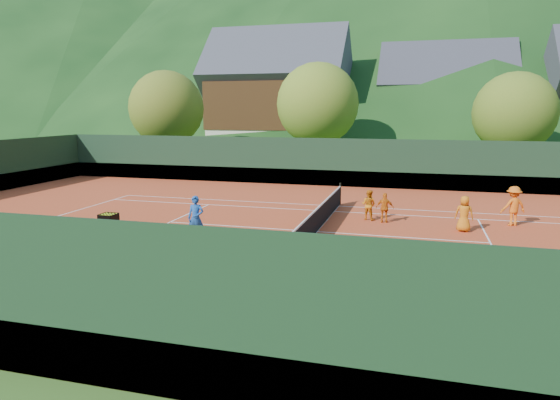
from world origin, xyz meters
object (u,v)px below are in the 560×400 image
(student_d, at_px, (513,206))
(tennis_net, at_px, (317,219))
(coach, at_px, (196,218))
(chalet_left, at_px, (278,101))
(ball_hopper, at_px, (109,221))
(chalet_mid, at_px, (444,107))
(student_c, at_px, (464,214))
(student_a, at_px, (369,205))
(student_b, at_px, (385,208))

(student_d, distance_m, tennis_net, 8.29)
(coach, bearing_deg, chalet_left, 95.22)
(coach, xyz_separation_m, ball_hopper, (-3.04, -0.96, -0.07))
(chalet_mid, bearing_deg, chalet_left, -165.96)
(student_c, bearing_deg, student_a, -11.93)
(student_c, height_order, ball_hopper, student_c)
(student_b, bearing_deg, chalet_mid, -98.55)
(student_a, distance_m, chalet_left, 30.11)
(coach, distance_m, tennis_net, 4.73)
(chalet_left, bearing_deg, student_c, -61.26)
(tennis_net, relative_size, chalet_mid, 0.95)
(student_a, relative_size, chalet_mid, 0.10)
(student_a, xyz_separation_m, student_b, (0.72, -0.38, -0.02))
(student_d, bearing_deg, ball_hopper, -0.23)
(chalet_mid, bearing_deg, student_a, -97.74)
(ball_hopper, bearing_deg, student_d, 24.00)
(coach, xyz_separation_m, student_d, (11.70, 5.61, 0.00))
(coach, height_order, student_d, student_d)
(student_b, xyz_separation_m, student_d, (5.16, 0.87, 0.18))
(coach, relative_size, chalet_mid, 0.13)
(student_b, bearing_deg, coach, 33.75)
(ball_hopper, bearing_deg, student_c, 21.19)
(coach, relative_size, student_a, 1.24)
(coach, relative_size, tennis_net, 0.14)
(tennis_net, distance_m, chalet_mid, 34.81)
(coach, bearing_deg, student_d, 20.46)
(student_b, bearing_deg, student_a, -29.92)
(student_a, relative_size, chalet_left, 0.10)
(student_b, distance_m, student_c, 3.21)
(student_b, xyz_separation_m, student_c, (3.12, -0.77, 0.08))
(student_c, height_order, student_d, student_d)
(tennis_net, distance_m, chalet_left, 32.04)
(ball_hopper, bearing_deg, tennis_net, 25.15)
(student_d, xyz_separation_m, chalet_mid, (-1.63, 30.77, 4.14))
(tennis_net, height_order, ball_hopper, tennis_net)
(coach, distance_m, student_a, 7.75)
(ball_hopper, bearing_deg, student_a, 34.40)
(student_d, distance_m, chalet_left, 32.41)
(student_c, distance_m, student_d, 2.62)
(tennis_net, relative_size, chalet_left, 0.87)
(student_a, relative_size, student_c, 0.93)
(student_d, height_order, tennis_net, student_d)
(student_a, xyz_separation_m, tennis_net, (-1.75, -2.73, -0.16))
(coach, relative_size, student_d, 1.00)
(student_d, bearing_deg, tennis_net, -1.32)
(coach, height_order, ball_hopper, coach)
(chalet_left, xyz_separation_m, chalet_mid, (16.00, 4.00, -0.66))
(coach, bearing_deg, student_a, 36.13)
(student_c, height_order, chalet_mid, chalet_mid)
(ball_hopper, xyz_separation_m, chalet_mid, (13.11, 37.34, 4.22))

